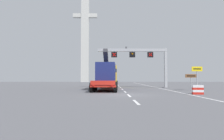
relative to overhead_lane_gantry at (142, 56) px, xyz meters
name	(u,v)px	position (x,y,z in m)	size (l,w,h in m)	color
ground	(125,95)	(-3.59, -12.11, -5.07)	(112.00, 112.00, 0.00)	#5B5B60
lane_markings	(121,88)	(-3.33, -1.22, -5.07)	(0.20, 36.38, 0.01)	silver
edge_line_right	(158,88)	(2.61, -0.11, -5.07)	(0.20, 63.00, 0.01)	silver
overhead_lane_gantry	(142,56)	(0.00, 0.00, 0.00)	(11.33, 0.90, 6.58)	#9EA0A5
heavy_haul_truck_red	(108,75)	(-5.41, -2.20, -3.08)	(3.64, 14.16, 5.30)	red
exit_sign_yellow	(197,73)	(5.50, -7.56, -2.85)	(1.30, 0.15, 2.98)	#9EA0A5
tourist_info_sign_brown	(191,78)	(5.69, -5.31, -3.48)	(1.51, 0.15, 2.09)	#9EA0A5
crash_barrier_striped	(198,90)	(3.54, -12.03, -4.62)	(1.06, 0.63, 0.90)	red
bridge_pylon_distant	(85,27)	(-14.32, 42.05, 15.40)	(9.00, 2.00, 40.15)	#B7B7B2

